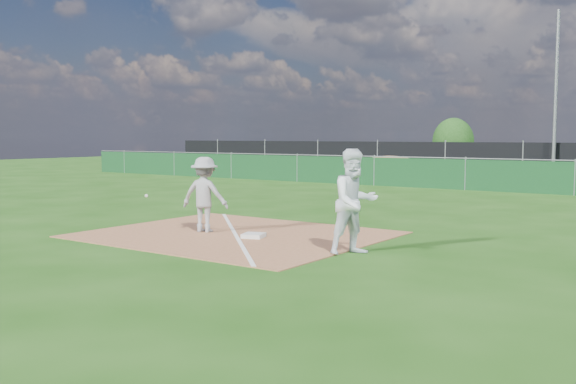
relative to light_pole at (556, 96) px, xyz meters
The scene contains 14 objects.
ground 13.40m from the light_pole, 96.74° to the right, with size 90.00×90.00×0.00m, color #1C4B10.
infield_dirt 22.11m from the light_pole, 93.95° to the right, with size 6.00×5.00×0.02m, color #965E3C.
foul_line 22.11m from the light_pole, 93.95° to the right, with size 0.08×7.00×0.01m, color white.
green_fence 8.55m from the light_pole, 101.02° to the right, with size 44.00×0.05×1.20m, color #103B1B.
dirt_mound 8.46m from the light_pole, 147.13° to the right, with size 3.38×2.60×1.17m, color olive.
black_fence 3.46m from the light_pole, 168.69° to the left, with size 46.00×0.04×1.80m, color black.
parking_lot 6.80m from the light_pole, 105.80° to the left, with size 46.00×9.00×0.01m, color black.
light_pole is the anchor object (origin of this frame).
first_base 22.21m from the light_pole, 92.30° to the right, with size 0.42×0.42×0.09m, color silver.
play_at_first 22.18m from the light_pole, 95.87° to the right, with size 2.37×0.89×1.65m.
runner 22.46m from the light_pole, 85.60° to the right, with size 0.92×0.72×1.90m, color white.
car_left 8.87m from the light_pole, 150.10° to the left, with size 1.82×4.52×1.54m, color #9EA1A5.
car_mid 5.86m from the light_pole, 125.68° to the left, with size 1.76×5.05×1.66m, color black.
tree_left 14.67m from the light_pole, 129.60° to the left, with size 2.85×2.85×3.37m.
Camera 1 is at (8.83, -9.48, 2.13)m, focal length 40.00 mm.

